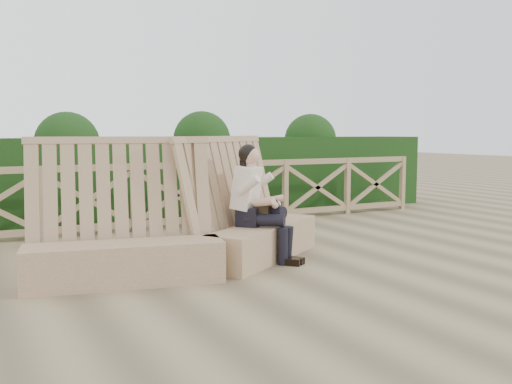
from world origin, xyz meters
name	(u,v)px	position (x,y,z in m)	size (l,w,h in m)	color
ground	(284,273)	(0.00, 0.00, 0.00)	(60.00, 60.00, 0.00)	brown
bench	(197,236)	(-0.80, 0.65, 0.39)	(3.93, 1.79, 1.58)	#86654C
woman	(257,200)	(0.02, 0.70, 0.77)	(0.79, 0.90, 1.46)	black
guardrail	(175,195)	(0.00, 3.50, 0.55)	(10.10, 0.09, 1.10)	#927455
hedge	(152,178)	(0.00, 4.70, 0.75)	(12.00, 1.20, 1.50)	black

